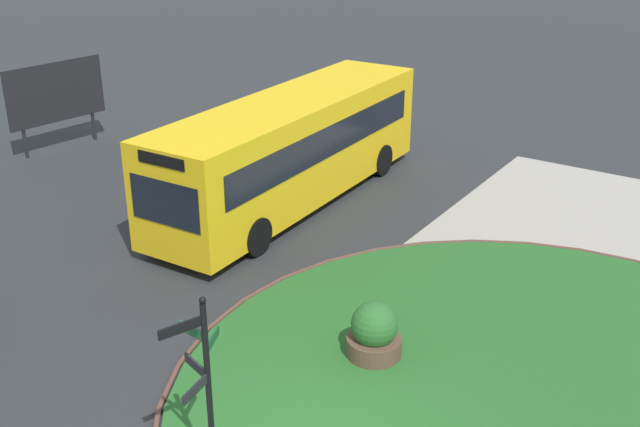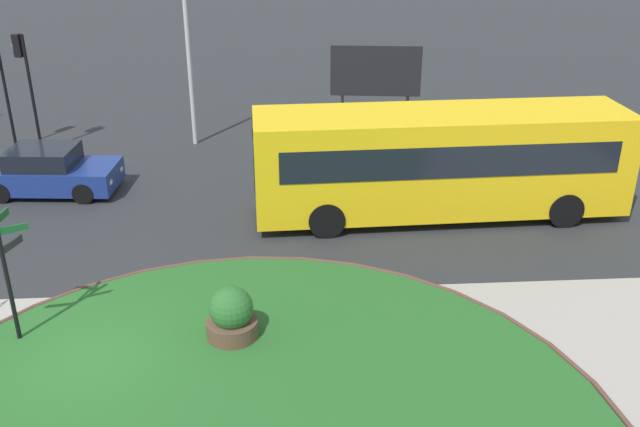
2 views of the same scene
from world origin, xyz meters
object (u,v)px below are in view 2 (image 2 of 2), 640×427
car_near_lane (49,172)px  billboard_right (376,72)px  traffic_light_far (24,67)px  lamppost_tall (187,38)px  bus_yellow (440,161)px  planter_near_signpost (232,317)px  signpost_directional (2,256)px

car_near_lane → billboard_right: size_ratio=1.16×
traffic_light_far → lamppost_tall: bearing=-160.0°
traffic_light_far → billboard_right: bearing=-150.7°
car_near_lane → traffic_light_far: 4.93m
car_near_lane → traffic_light_far: size_ratio=1.01×
lamppost_tall → traffic_light_far: bearing=-175.6°
traffic_light_far → lamppost_tall: lamppost_tall is taller
bus_yellow → planter_near_signpost: 8.30m
lamppost_tall → car_near_lane: bearing=-132.3°
signpost_directional → planter_near_signpost: signpost_directional is taller
signpost_directional → planter_near_signpost: bearing=-3.5°
signpost_directional → car_near_lane: 8.43m
bus_yellow → traffic_light_far: traffic_light_far is taller
traffic_light_far → billboard_right: size_ratio=1.15×
bus_yellow → billboard_right: 9.58m
car_near_lane → traffic_light_far: traffic_light_far is taller
billboard_right → planter_near_signpost: (-5.12, -15.56, -1.41)m
bus_yellow → planter_near_signpost: bearing=44.8°
signpost_directional → billboard_right: size_ratio=0.94×
bus_yellow → billboard_right: size_ratio=2.90×
signpost_directional → traffic_light_far: (-3.19, 12.17, 1.04)m
traffic_light_far → planter_near_signpost: 14.82m
bus_yellow → billboard_right: (-0.51, 9.56, 0.30)m
planter_near_signpost → billboard_right: bearing=71.8°
billboard_right → lamppost_tall: bearing=-152.3°
signpost_directional → car_near_lane: size_ratio=0.81×
bus_yellow → traffic_light_far: bearing=-27.8°
traffic_light_far → planter_near_signpost: traffic_light_far is taller
signpost_directional → traffic_light_far: 12.63m
bus_yellow → car_near_lane: bearing=-13.7°
lamppost_tall → planter_near_signpost: size_ratio=5.88×
car_near_lane → planter_near_signpost: (6.05, -8.44, -0.13)m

